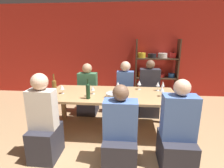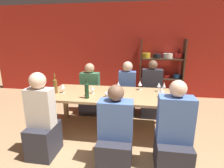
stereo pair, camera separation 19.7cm
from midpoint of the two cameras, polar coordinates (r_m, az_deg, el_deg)
name	(u,v)px [view 2 (the right image)]	position (r m, az deg, el deg)	size (l,w,h in m)	color
wall_back_red	(128,51)	(5.33, 6.48, 10.77)	(8.80, 0.06, 2.70)	red
shelf_unit	(161,73)	(5.26, 16.63, 3.35)	(1.22, 0.30, 1.69)	#4C3828
dining_table	(111,98)	(3.16, 1.51, -4.52)	(2.30, 1.00, 0.74)	tan
mixing_bowl	(113,95)	(2.89, 2.13, -3.69)	(0.27, 0.27, 0.09)	#B7BABC
wine_bottle_green	(87,90)	(2.86, -6.29, -2.02)	(0.07, 0.07, 0.33)	#19381E
wine_bottle_dark	(55,85)	(3.25, -16.43, -0.45)	(0.07, 0.07, 0.36)	brown
wine_glass_red_a	(159,85)	(3.36, 16.68, -0.37)	(0.07, 0.07, 0.17)	white
wine_glass_white_a	(140,83)	(3.38, 10.76, 0.17)	(0.08, 0.08, 0.18)	white
wine_glass_red_b	(162,90)	(3.04, 17.75, -1.89)	(0.08, 0.08, 0.18)	white
wine_glass_empty_a	(164,85)	(3.39, 18.25, -0.31)	(0.06, 0.06, 0.18)	white
wine_glass_white_b	(63,86)	(3.25, -14.17, -0.81)	(0.08, 0.08, 0.16)	white
wine_glass_white_c	(118,84)	(3.28, 3.77, -0.09)	(0.07, 0.07, 0.17)	white
wine_glass_red_c	(93,88)	(3.12, -4.58, -1.37)	(0.07, 0.07, 0.15)	white
wine_glass_white_d	(88,88)	(2.99, -6.14, -1.43)	(0.07, 0.07, 0.19)	white
person_near_a	(42,125)	(2.76, -19.86, -12.57)	(0.37, 0.46, 1.26)	#2D2D38
person_far_a	(151,96)	(4.04, 14.01, -3.78)	(0.43, 0.54, 1.25)	#2D2D38
person_near_b	(173,139)	(2.52, 21.57, -16.38)	(0.43, 0.53, 1.22)	#2D2D38
person_far_b	(90,95)	(4.11, -5.70, -3.50)	(0.42, 0.53, 1.16)	#2D2D38
person_near_c	(116,137)	(2.47, 3.56, -16.82)	(0.45, 0.56, 1.14)	#2D2D38
person_far_c	(127,95)	(4.01, 6.32, -3.49)	(0.38, 0.47, 1.22)	#2D2D38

